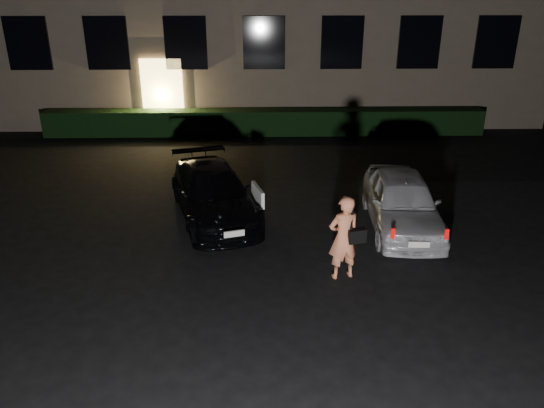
{
  "coord_description": "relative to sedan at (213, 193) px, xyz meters",
  "views": [
    {
      "loc": [
        -0.12,
        -7.35,
        5.03
      ],
      "look_at": [
        0.08,
        2.0,
        1.01
      ],
      "focal_mm": 35.0,
      "sensor_mm": 36.0,
      "label": 1
    }
  ],
  "objects": [
    {
      "name": "hedge",
      "position": [
        1.21,
        6.8,
        -0.13
      ],
      "size": [
        15.0,
        0.7,
        0.85
      ],
      "primitive_type": "cube",
      "color": "black",
      "rests_on": "ground"
    },
    {
      "name": "ground",
      "position": [
        1.21,
        -3.7,
        -0.56
      ],
      "size": [
        80.0,
        80.0,
        0.0
      ],
      "primitive_type": "plane",
      "color": "black",
      "rests_on": "ground"
    },
    {
      "name": "man",
      "position": [
        2.54,
        -2.72,
        0.24
      ],
      "size": [
        0.72,
        0.53,
        1.58
      ],
      "rotation": [
        0.0,
        0.0,
        3.42
      ],
      "color": "#DB7954",
      "rests_on": "ground"
    },
    {
      "name": "hatch",
      "position": [
        4.1,
        -0.65,
        0.04
      ],
      "size": [
        1.59,
        3.56,
        1.19
      ],
      "rotation": [
        0.0,
        0.0,
        -0.05
      ],
      "color": "silver",
      "rests_on": "ground"
    },
    {
      "name": "sedan",
      "position": [
        0.0,
        0.0,
        0.0
      ],
      "size": [
        2.57,
        4.12,
        1.11
      ],
      "rotation": [
        0.0,
        0.0,
        0.28
      ],
      "color": "black",
      "rests_on": "ground"
    }
  ]
}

